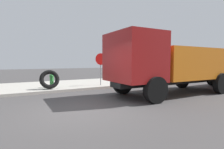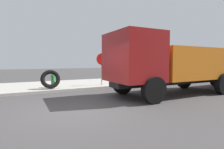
{
  "view_description": "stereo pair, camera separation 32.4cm",
  "coord_description": "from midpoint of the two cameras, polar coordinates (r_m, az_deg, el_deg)",
  "views": [
    {
      "loc": [
        -2.05,
        -5.81,
        1.69
      ],
      "look_at": [
        2.75,
        2.59,
        1.0
      ],
      "focal_mm": 28.43,
      "sensor_mm": 36.0,
      "label": 1
    },
    {
      "loc": [
        -1.76,
        -5.96,
        1.69
      ],
      "look_at": [
        2.75,
        2.59,
        1.0
      ],
      "focal_mm": 28.43,
      "sensor_mm": 36.0,
      "label": 2
    }
  ],
  "objects": [
    {
      "name": "loose_tire",
      "position": [
        10.66,
        -20.27,
        -1.48
      ],
      "size": [
        1.12,
        0.62,
        1.11
      ],
      "primitive_type": "torus",
      "rotation": [
        1.28,
        0.0,
        -0.08
      ],
      "color": "black",
      "rests_on": "sidewalk_curb"
    },
    {
      "name": "fire_hydrant",
      "position": [
        11.28,
        -19.58,
        -1.77
      ],
      "size": [
        0.26,
        0.59,
        0.82
      ],
      "color": "#2D8438",
      "rests_on": "sidewalk_curb"
    },
    {
      "name": "sidewalk_curb",
      "position": [
        12.63,
        -20.88,
        -3.53
      ],
      "size": [
        36.0,
        5.0,
        0.15
      ],
      "primitive_type": "cube",
      "color": "#ADA89E",
      "rests_on": "ground"
    },
    {
      "name": "stop_sign",
      "position": [
        11.73,
        -4.45,
        3.67
      ],
      "size": [
        0.76,
        0.08,
        2.1
      ],
      "color": "gray",
      "rests_on": "sidewalk_curb"
    },
    {
      "name": "ground_plane",
      "position": [
        6.41,
        -11.62,
        -11.29
      ],
      "size": [
        80.0,
        80.0,
        0.0
      ],
      "primitive_type": "plane",
      "color": "#423F3F"
    },
    {
      "name": "dump_truck_orange",
      "position": [
        9.68,
        17.24,
        3.43
      ],
      "size": [
        7.04,
        2.9,
        3.0
      ],
      "color": "orange",
      "rests_on": "ground"
    }
  ]
}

